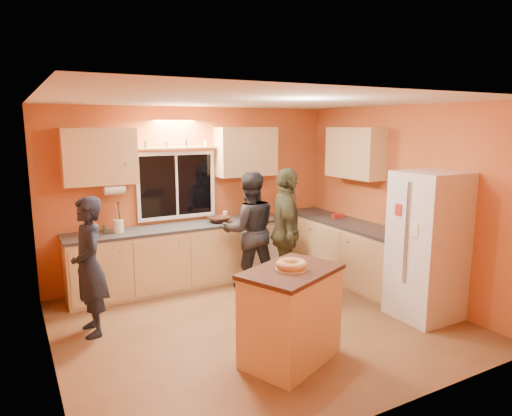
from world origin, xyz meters
TOP-DOWN VIEW (x-y plane):
  - ground at (0.00, 0.00)m, footprint 4.50×4.50m
  - room_shell at (0.12, 0.41)m, footprint 4.54×4.04m
  - back_counter at (0.01, 1.70)m, footprint 4.23×0.62m
  - right_counter at (1.95, 0.50)m, footprint 0.62×1.84m
  - refrigerator at (1.89, -0.80)m, footprint 0.72×0.70m
  - island at (-0.15, -0.91)m, footprint 1.17×1.00m
  - bundt_pastry at (-0.15, -0.91)m, footprint 0.31×0.31m
  - person_left at (-1.78, 0.69)m, footprint 0.40×0.59m
  - person_center at (0.49, 1.15)m, footprint 0.96×0.83m
  - person_right at (0.79, 0.65)m, footprint 0.83×1.12m
  - mixing_bowl at (0.24, 1.66)m, footprint 0.34×0.34m
  - utensil_crock at (-1.23, 1.72)m, footprint 0.14×0.14m
  - potted_plant at (2.00, -0.29)m, footprint 0.29×0.27m
  - red_box at (2.00, 1.04)m, footprint 0.19×0.16m

SIDE VIEW (x-z plane):
  - ground at x=0.00m, z-range 0.00..0.00m
  - back_counter at x=0.01m, z-range 0.00..0.90m
  - right_counter at x=1.95m, z-range 0.00..0.90m
  - island at x=-0.15m, z-range 0.01..0.96m
  - person_left at x=-1.78m, z-range 0.00..1.57m
  - person_center at x=0.49m, z-range 0.00..1.69m
  - person_right at x=0.79m, z-range 0.00..1.77m
  - refrigerator at x=1.89m, z-range 0.00..1.80m
  - red_box at x=2.00m, z-range 0.90..0.97m
  - mixing_bowl at x=0.24m, z-range 0.90..0.98m
  - utensil_crock at x=-1.23m, z-range 0.90..1.07m
  - bundt_pastry at x=-0.15m, z-range 0.95..1.04m
  - potted_plant at x=2.00m, z-range 0.90..1.17m
  - room_shell at x=0.12m, z-range 0.31..2.92m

